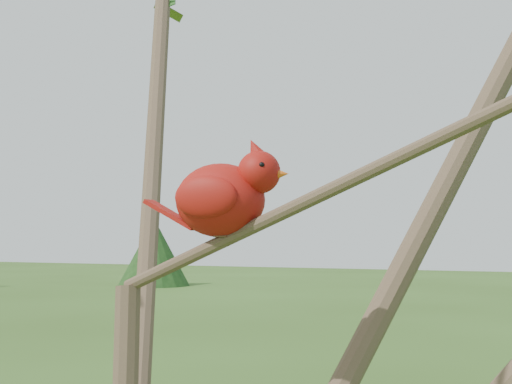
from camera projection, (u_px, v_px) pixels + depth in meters
crabapple_tree at (125, 154)px, 0.96m from camera, size 2.35×2.05×2.95m
cardinal at (225, 196)px, 1.03m from camera, size 0.20×0.11×0.14m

